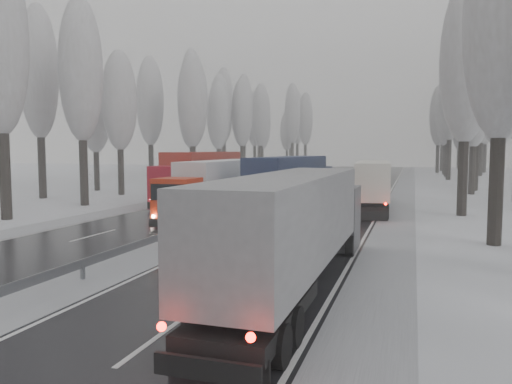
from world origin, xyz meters
The scene contains 52 objects.
carriageway_right centered at (5.25, 30.00, 0.01)m, with size 7.50×200.00×0.03m, color black.
carriageway_left centered at (-5.25, 30.00, 0.01)m, with size 7.50×200.00×0.03m, color black.
median_slush centered at (0.00, 30.00, 0.02)m, with size 3.00×200.00×0.04m, color #ABAEB3.
shoulder_right centered at (10.20, 30.00, 0.02)m, with size 2.40×200.00×0.04m, color #ABAEB3.
shoulder_left centered at (-10.20, 30.00, 0.02)m, with size 2.40×200.00×0.04m, color #ABAEB3.
median_guardrail centered at (0.00, 29.99, 0.60)m, with size 0.12×200.00×0.76m.
tree_16 centered at (15.04, 15.67, 10.67)m, with size 3.60×3.60×16.53m.
tree_18 centered at (14.51, 27.03, 10.70)m, with size 3.60×3.60×16.58m.
tree_20 centered at (17.90, 35.17, 10.14)m, with size 3.60×3.60×15.71m.
tree_22 centered at (17.02, 45.60, 10.24)m, with size 3.60×3.60×15.86m.
tree_24 centered at (17.90, 51.02, 13.19)m, with size 3.60×3.60×20.49m.
tree_26 centered at (17.56, 61.27, 12.10)m, with size 3.60×3.60×18.78m.
tree_28 centered at (16.34, 71.95, 12.64)m, with size 3.60×3.60×19.62m.
tree_29 centered at (23.71, 75.95, 11.67)m, with size 3.60×3.60×18.11m.
tree_30 centered at (16.56, 81.70, 11.52)m, with size 3.60×3.60×17.86m.
tree_31 centered at (22.48, 85.70, 11.97)m, with size 3.60×3.60×18.58m.
tree_32 centered at (16.63, 89.21, 11.18)m, with size 3.60×3.60×17.33m.
tree_33 centered at (19.77, 93.21, 9.26)m, with size 3.60×3.60×14.33m.
tree_34 centered at (15.73, 96.32, 11.37)m, with size 3.60×3.60×17.63m.
tree_35 centered at (24.94, 100.32, 11.77)m, with size 3.60×3.60×18.25m.
tree_36 centered at (17.04, 106.16, 13.02)m, with size 3.60×3.60×20.23m.
tree_37 centered at (24.02, 110.16, 10.56)m, with size 3.60×3.60×16.37m.
tree_38 centered at (18.73, 116.73, 11.59)m, with size 3.60×3.60×17.97m.
tree_39 centered at (21.55, 120.73, 10.45)m, with size 3.60×3.60×16.19m.
tree_58 centered at (-15.13, 24.57, 11.10)m, with size 3.60×3.60×17.21m.
tree_59 centered at (-22.80, 28.57, 11.87)m, with size 3.60×3.60×18.41m.
tree_60 centered at (-17.75, 34.20, 9.59)m, with size 3.60×3.60×14.84m.
tree_61 centered at (-23.52, 38.20, 9.02)m, with size 3.60×3.60×13.95m.
tree_62 centered at (-13.94, 43.73, 10.36)m, with size 3.60×3.60×16.04m.
tree_63 centered at (-21.85, 47.73, 10.89)m, with size 3.60×3.60×16.88m.
tree_64 centered at (-18.26, 52.71, 9.96)m, with size 3.60×3.60×15.42m.
tree_65 centered at (-20.05, 56.71, 12.55)m, with size 3.60×3.60×19.48m.
tree_66 centered at (-18.16, 62.35, 9.84)m, with size 3.60×3.60×15.23m.
tree_67 centered at (-19.54, 66.35, 11.03)m, with size 3.60×3.60×17.09m.
tree_68 centered at (-16.58, 69.11, 10.75)m, with size 3.60×3.60×16.65m.
tree_69 centered at (-21.42, 73.11, 12.46)m, with size 3.60×3.60×19.35m.
tree_70 centered at (-16.33, 79.19, 11.03)m, with size 3.60×3.60×17.09m.
tree_71 centered at (-21.09, 83.19, 12.63)m, with size 3.60×3.60×19.61m.
tree_72 centered at (-18.93, 88.54, 9.76)m, with size 3.60×3.60×15.11m.
tree_73 centered at (-21.82, 92.54, 11.11)m, with size 3.60×3.60×17.22m.
tree_74 centered at (-15.07, 99.33, 12.67)m, with size 3.60×3.60×19.68m.
tree_75 centered at (-24.20, 103.33, 11.99)m, with size 3.60×3.60×18.60m.
tree_76 centered at (-14.05, 108.72, 11.95)m, with size 3.60×3.60×18.55m.
tree_77 centered at (-19.66, 112.72, 9.26)m, with size 3.60×3.60×14.32m.
tree_78 centered at (-17.56, 115.31, 12.59)m, with size 3.60×3.60×19.55m.
tree_79 centered at (-20.33, 119.31, 11.01)m, with size 3.60×3.60×17.07m.
truck_grey_tarp centered at (7.62, 5.20, 2.27)m, with size 2.49×15.17×3.88m.
truck_blue_box centered at (2.29, 27.04, 2.41)m, with size 3.51×16.22×4.13m.
truck_cream_box centered at (8.21, 29.24, 2.20)m, with size 3.21×14.77×3.76m.
box_truck_distant centered at (3.93, 80.80, 1.42)m, with size 2.55×7.55×2.79m.
truck_red_white centered at (-2.45, 22.80, 2.26)m, with size 2.77×15.13×3.86m.
truck_red_red centered at (-7.00, 30.35, 2.60)m, with size 3.89×17.50×4.46m.
Camera 1 is at (11.19, -10.82, 4.65)m, focal length 35.00 mm.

